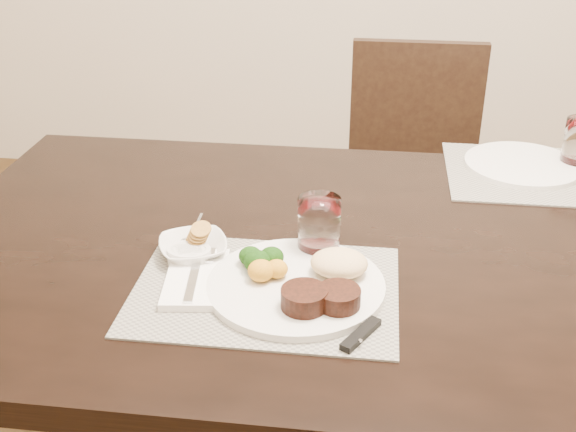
# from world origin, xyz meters

# --- Properties ---
(dining_table) EXTENTS (2.00, 1.00, 0.75)m
(dining_table) POSITION_xyz_m (0.00, 0.00, 0.67)
(dining_table) COLOR black
(dining_table) RESTS_ON ground
(chair_far) EXTENTS (0.42, 0.42, 0.90)m
(chair_far) POSITION_xyz_m (0.00, 0.93, 0.50)
(chair_far) COLOR black
(chair_far) RESTS_ON ground
(placemat_near) EXTENTS (0.46, 0.34, 0.00)m
(placemat_near) POSITION_xyz_m (-0.30, -0.17, 0.75)
(placemat_near) COLOR gray
(placemat_near) RESTS_ON dining_table
(placemat_far) EXTENTS (0.46, 0.34, 0.00)m
(placemat_far) POSITION_xyz_m (0.28, 0.40, 0.75)
(placemat_far) COLOR gray
(placemat_far) RESTS_ON dining_table
(dinner_plate) EXTENTS (0.31, 0.31, 0.06)m
(dinner_plate) POSITION_xyz_m (-0.23, -0.17, 0.77)
(dinner_plate) COLOR silver
(dinner_plate) RESTS_ON placemat_near
(napkin_fork) EXTENTS (0.13, 0.20, 0.02)m
(napkin_fork) POSITION_xyz_m (-0.42, -0.17, 0.76)
(napkin_fork) COLOR white
(napkin_fork) RESTS_ON placemat_near
(steak_knife) EXTENTS (0.08, 0.22, 0.01)m
(steak_knife) POSITION_xyz_m (-0.13, -0.27, 0.76)
(steak_knife) COLOR silver
(steak_knife) RESTS_ON placemat_near
(cracker_bowl) EXTENTS (0.16, 0.16, 0.06)m
(cracker_bowl) POSITION_xyz_m (-0.45, -0.08, 0.77)
(cracker_bowl) COLOR silver
(cracker_bowl) RESTS_ON placemat_near
(sauce_ramekin) EXTENTS (0.08, 0.12, 0.06)m
(sauce_ramekin) POSITION_xyz_m (-0.45, -0.11, 0.77)
(sauce_ramekin) COLOR silver
(sauce_ramekin) RESTS_ON placemat_near
(wine_glass_near) EXTENTS (0.08, 0.08, 0.11)m
(wine_glass_near) POSITION_xyz_m (-0.22, -0.03, 0.80)
(wine_glass_near) COLOR silver
(wine_glass_near) RESTS_ON placemat_near
(far_plate) EXTENTS (0.27, 0.27, 0.01)m
(far_plate) POSITION_xyz_m (0.23, 0.43, 0.76)
(far_plate) COLOR silver
(far_plate) RESTS_ON placemat_far
(salt_cellar) EXTENTS (0.04, 0.04, 0.02)m
(salt_cellar) POSITION_xyz_m (-0.46, -0.05, 0.76)
(salt_cellar) COLOR silver
(salt_cellar) RESTS_ON dining_table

